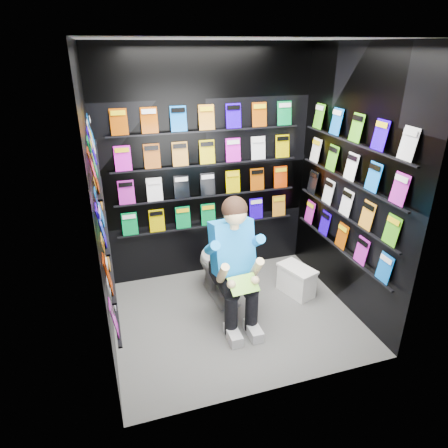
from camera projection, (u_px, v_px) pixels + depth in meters
name	position (u px, v px, depth m)	size (l,w,h in m)	color
floor	(234.00, 316.00, 4.12)	(2.40, 2.40, 0.00)	#5E5E5B
ceiling	(238.00, 39.00, 3.05)	(2.40, 2.40, 0.00)	white
wall_back	(207.00, 168.00, 4.45)	(2.40, 0.04, 2.60)	black
wall_front	(284.00, 248.00, 2.71)	(2.40, 0.04, 2.60)	black
wall_left	(97.00, 214.00, 3.25)	(0.04, 2.00, 2.60)	black
wall_right	(351.00, 185.00, 3.91)	(0.04, 2.00, 2.60)	black
comics_back	(207.00, 168.00, 4.42)	(2.10, 0.06, 1.37)	#C03405
comics_left	(101.00, 213.00, 3.26)	(0.06, 1.70, 1.37)	#C03405
comics_right	(349.00, 185.00, 3.90)	(0.06, 1.70, 1.37)	#C03405
toilet	(220.00, 266.00, 4.33)	(0.42, 0.75, 0.73)	white
longbox	(296.00, 281.00, 4.45)	(0.22, 0.40, 0.30)	white
longbox_lid	(297.00, 269.00, 4.38)	(0.24, 0.42, 0.03)	white
reader	(231.00, 247.00, 3.83)	(0.54, 0.79, 1.45)	#1A8BF2
held_comic	(244.00, 284.00, 3.61)	(0.27, 0.01, 0.19)	green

